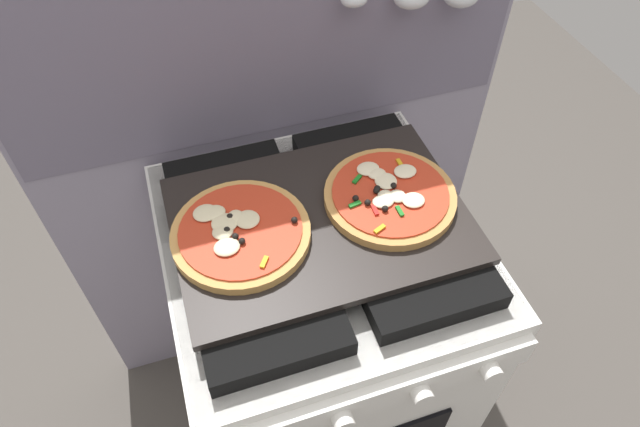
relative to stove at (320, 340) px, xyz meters
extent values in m
plane|color=#4C4742|center=(0.00, 0.00, -0.45)|extent=(4.00, 4.00, 0.00)
cube|color=gray|center=(0.00, 0.34, 0.32)|extent=(1.10, 0.03, 1.55)
cube|color=slate|center=(0.00, 0.32, 0.70)|extent=(1.08, 0.00, 0.56)
cube|color=white|center=(0.00, 0.00, -0.02)|extent=(0.60, 0.60, 0.86)
cube|color=black|center=(0.00, 0.00, 0.40)|extent=(0.59, 0.59, 0.01)
cube|color=black|center=(-0.14, 0.00, 0.43)|extent=(0.24, 0.51, 0.04)
cube|color=black|center=(0.14, 0.00, 0.43)|extent=(0.24, 0.51, 0.04)
cube|color=white|center=(0.00, -0.31, 0.35)|extent=(0.58, 0.02, 0.07)
cylinder|color=silver|center=(-0.07, -0.33, 0.35)|extent=(0.04, 0.02, 0.04)
cylinder|color=silver|center=(0.07, -0.33, 0.35)|extent=(0.04, 0.02, 0.04)
cylinder|color=silver|center=(0.20, -0.33, 0.35)|extent=(0.04, 0.02, 0.04)
cube|color=black|center=(0.00, 0.00, 0.46)|extent=(0.54, 0.38, 0.02)
cylinder|color=tan|center=(-0.15, 0.00, 0.47)|extent=(0.25, 0.25, 0.02)
cylinder|color=red|center=(-0.15, 0.00, 0.49)|extent=(0.22, 0.22, 0.00)
ellipsoid|color=beige|center=(-0.15, 0.03, 0.49)|extent=(0.03, 0.03, 0.01)
ellipsoid|color=beige|center=(-0.18, 0.00, 0.49)|extent=(0.04, 0.04, 0.01)
ellipsoid|color=beige|center=(-0.13, 0.02, 0.49)|extent=(0.04, 0.04, 0.01)
ellipsoid|color=beige|center=(-0.20, 0.05, 0.49)|extent=(0.05, 0.04, 0.01)
ellipsoid|color=beige|center=(-0.19, 0.05, 0.49)|extent=(0.04, 0.04, 0.01)
ellipsoid|color=beige|center=(-0.17, 0.02, 0.49)|extent=(0.05, 0.05, 0.01)
ellipsoid|color=beige|center=(-0.18, -0.03, 0.49)|extent=(0.05, 0.04, 0.01)
sphere|color=black|center=(-0.17, 0.00, 0.49)|extent=(0.01, 0.01, 0.01)
sphere|color=black|center=(-0.15, -0.03, 0.49)|extent=(0.01, 0.01, 0.01)
sphere|color=black|center=(-0.16, 0.03, 0.49)|extent=(0.01, 0.01, 0.01)
sphere|color=black|center=(-0.05, -0.01, 0.49)|extent=(0.01, 0.01, 0.01)
cube|color=gold|center=(-0.13, -0.08, 0.49)|extent=(0.02, 0.02, 0.00)
sphere|color=black|center=(-0.16, -0.02, 0.49)|extent=(0.01, 0.01, 0.01)
cylinder|color=#C18947|center=(0.14, 0.00, 0.47)|extent=(0.25, 0.25, 0.02)
cylinder|color=red|center=(0.14, 0.00, 0.49)|extent=(0.22, 0.22, 0.00)
ellipsoid|color=beige|center=(0.12, -0.01, 0.49)|extent=(0.03, 0.03, 0.01)
ellipsoid|color=beige|center=(0.17, -0.03, 0.49)|extent=(0.04, 0.04, 0.01)
ellipsoid|color=beige|center=(0.14, -0.02, 0.49)|extent=(0.03, 0.03, 0.01)
ellipsoid|color=beige|center=(0.13, 0.05, 0.49)|extent=(0.04, 0.03, 0.01)
ellipsoid|color=beige|center=(0.12, 0.07, 0.49)|extent=(0.04, 0.04, 0.01)
ellipsoid|color=beige|center=(0.14, 0.03, 0.49)|extent=(0.04, 0.04, 0.01)
ellipsoid|color=beige|center=(0.19, 0.04, 0.49)|extent=(0.04, 0.04, 0.01)
ellipsoid|color=beige|center=(0.12, -0.02, 0.49)|extent=(0.04, 0.03, 0.01)
cube|color=gold|center=(0.08, -0.08, 0.49)|extent=(0.03, 0.02, 0.00)
sphere|color=black|center=(0.11, -0.04, 0.49)|extent=(0.01, 0.01, 0.01)
sphere|color=black|center=(0.12, 0.01, 0.49)|extent=(0.01, 0.01, 0.01)
cube|color=#19721E|center=(0.13, -0.05, 0.49)|extent=(0.01, 0.02, 0.00)
cube|color=#19721E|center=(0.09, 0.05, 0.49)|extent=(0.02, 0.02, 0.00)
sphere|color=black|center=(0.15, 0.01, 0.49)|extent=(0.01, 0.01, 0.01)
cube|color=gold|center=(0.19, 0.06, 0.49)|extent=(0.01, 0.02, 0.00)
sphere|color=black|center=(0.11, 0.01, 0.49)|extent=(0.01, 0.01, 0.01)
sphere|color=black|center=(0.07, 0.00, 0.49)|extent=(0.01, 0.01, 0.01)
cube|color=red|center=(0.09, -0.03, 0.49)|extent=(0.01, 0.02, 0.00)
sphere|color=black|center=(0.09, -0.02, 0.49)|extent=(0.01, 0.01, 0.01)
cube|color=#19721E|center=(0.06, -0.01, 0.49)|extent=(0.03, 0.01, 0.00)
camera|label=1|loc=(-0.21, -0.64, 1.25)|focal=31.32mm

